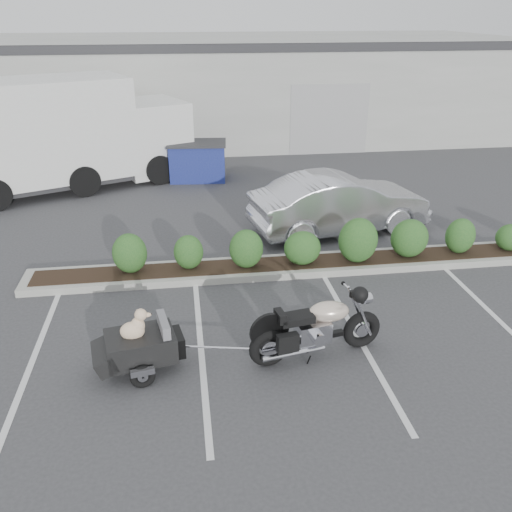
{
  "coord_description": "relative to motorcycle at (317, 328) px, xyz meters",
  "views": [
    {
      "loc": [
        -1.65,
        -8.12,
        5.17
      ],
      "look_at": [
        -0.3,
        1.38,
        0.75
      ],
      "focal_mm": 38.0,
      "sensor_mm": 36.0,
      "label": 1
    }
  ],
  "objects": [
    {
      "name": "planter_kerb",
      "position": [
        0.65,
        3.2,
        -0.45
      ],
      "size": [
        12.0,
        1.0,
        0.15
      ],
      "primitive_type": "cube",
      "color": "#9E9E93",
      "rests_on": "ground"
    },
    {
      "name": "sedan",
      "position": [
        1.85,
        5.21,
        0.21
      ],
      "size": [
        4.66,
        2.39,
        1.46
      ],
      "primitive_type": "imported",
      "rotation": [
        0.0,
        0.0,
        1.77
      ],
      "color": "silver",
      "rests_on": "ground"
    },
    {
      "name": "motorcycle",
      "position": [
        0.0,
        0.0,
        0.0
      ],
      "size": [
        2.28,
        0.93,
        1.32
      ],
      "rotation": [
        0.0,
        0.0,
        0.19
      ],
      "color": "black",
      "rests_on": "ground"
    },
    {
      "name": "pet_trailer",
      "position": [
        -2.79,
        0.02,
        -0.07
      ],
      "size": [
        1.85,
        1.05,
        1.09
      ],
      "rotation": [
        0.0,
        0.0,
        0.19
      ],
      "color": "black",
      "rests_on": "ground"
    },
    {
      "name": "dumpster",
      "position": [
        -1.45,
        10.27,
        0.09
      ],
      "size": [
        1.96,
        1.43,
        1.22
      ],
      "rotation": [
        0.0,
        0.0,
        -0.09
      ],
      "color": "navy",
      "rests_on": "ground"
    },
    {
      "name": "delivery_truck",
      "position": [
        -5.16,
        10.09,
        1.06
      ],
      "size": [
        7.54,
        4.93,
        3.3
      ],
      "rotation": [
        0.0,
        0.0,
        0.4
      ],
      "color": "silver",
      "rests_on": "ground"
    },
    {
      "name": "building",
      "position": [
        -0.35,
        18.0,
        1.48
      ],
      "size": [
        26.0,
        10.0,
        4.0
      ],
      "primitive_type": "cube",
      "color": "#9EA099",
      "rests_on": "ground"
    },
    {
      "name": "ground",
      "position": [
        -0.35,
        1.0,
        -0.52
      ],
      "size": [
        90.0,
        90.0,
        0.0
      ],
      "primitive_type": "plane",
      "color": "#38383A",
      "rests_on": "ground"
    }
  ]
}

